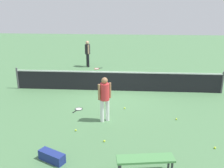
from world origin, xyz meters
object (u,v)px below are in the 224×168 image
(tennis_ball_near_player, at_px, (125,108))
(player_far_side, at_px, (88,52))
(tennis_ball_stray_left, at_px, (102,101))
(equipment_bag, at_px, (53,157))
(courtside_bench, at_px, (145,160))
(tennis_ball_baseline, at_px, (215,148))
(tennis_ball_stray_right, at_px, (104,141))
(player_near_side, at_px, (105,96))
(tennis_racket_near_player, at_px, (78,109))
(tennis_ball_midcourt, at_px, (176,119))
(tennis_ball_by_net, at_px, (76,130))
(tennis_racket_far_player, at_px, (97,69))

(tennis_ball_near_player, bearing_deg, player_far_side, 110.91)
(tennis_ball_stray_left, xyz_separation_m, equipment_bag, (-0.91, -4.56, 0.11))
(player_far_side, bearing_deg, courtside_bench, -73.67)
(tennis_ball_baseline, distance_m, tennis_ball_stray_right, 3.42)
(player_far_side, bearing_deg, tennis_ball_near_player, -69.09)
(tennis_ball_near_player, xyz_separation_m, tennis_ball_baseline, (2.83, -2.84, 0.00))
(player_near_side, bearing_deg, tennis_racket_near_player, 140.64)
(tennis_ball_baseline, distance_m, courtside_bench, 2.61)
(tennis_ball_midcourt, distance_m, tennis_ball_stray_right, 3.11)
(tennis_racket_near_player, bearing_deg, courtside_bench, -57.66)
(player_far_side, bearing_deg, tennis_ball_midcourt, -59.25)
(tennis_ball_by_net, distance_m, courtside_bench, 3.16)
(player_near_side, distance_m, tennis_ball_near_player, 1.68)
(tennis_ball_near_player, xyz_separation_m, tennis_ball_midcourt, (1.97, -0.90, 0.00))
(tennis_ball_near_player, xyz_separation_m, tennis_ball_by_net, (-1.65, -2.02, 0.00))
(tennis_ball_stray_right, relative_size, courtside_bench, 0.04)
(player_near_side, xyz_separation_m, courtside_bench, (1.34, -3.02, -0.59))
(tennis_racket_near_player, xyz_separation_m, tennis_racket_far_player, (-0.00, 6.41, 0.00))
(tennis_racket_near_player, xyz_separation_m, courtside_bench, (2.53, -3.99, 0.40))
(tennis_ball_stray_left, height_order, courtside_bench, courtside_bench)
(tennis_ball_baseline, xyz_separation_m, courtside_bench, (-2.20, -1.35, 0.38))
(tennis_racket_far_player, xyz_separation_m, equipment_bag, (-0.03, -10.03, 0.13))
(tennis_ball_near_player, distance_m, tennis_ball_stray_right, 2.74)
(tennis_racket_near_player, xyz_separation_m, tennis_ball_stray_left, (0.87, 0.95, 0.02))
(tennis_racket_far_player, distance_m, tennis_ball_baseline, 10.22)
(tennis_ball_near_player, xyz_separation_m, equipment_bag, (-1.94, -3.81, 0.11))
(player_far_side, distance_m, tennis_ball_by_net, 8.86)
(tennis_ball_by_net, height_order, tennis_ball_stray_left, same)
(player_near_side, bearing_deg, tennis_ball_by_net, -137.64)
(player_near_side, relative_size, tennis_ball_stray_left, 25.76)
(tennis_ball_by_net, relative_size, courtside_bench, 0.04)
(tennis_racket_near_player, bearing_deg, tennis_ball_stray_right, -62.16)
(player_near_side, relative_size, tennis_ball_near_player, 25.76)
(tennis_ball_stray_left, bearing_deg, tennis_racket_far_player, 99.11)
(tennis_ball_by_net, distance_m, tennis_ball_stray_left, 2.84)
(tennis_ball_stray_right, bearing_deg, tennis_ball_baseline, -2.76)
(player_far_side, bearing_deg, tennis_ball_stray_right, -78.10)
(tennis_ball_baseline, bearing_deg, tennis_ball_near_player, 134.91)
(player_near_side, distance_m, tennis_racket_near_player, 1.83)
(tennis_ball_near_player, distance_m, tennis_ball_baseline, 4.00)
(tennis_racket_near_player, height_order, tennis_ball_by_net, tennis_ball_by_net)
(tennis_ball_stray_right, height_order, courtside_bench, courtside_bench)
(tennis_ball_midcourt, bearing_deg, tennis_ball_near_player, 155.40)
(tennis_ball_near_player, relative_size, tennis_ball_baseline, 1.00)
(tennis_racket_far_player, bearing_deg, tennis_racket_near_player, -89.96)
(tennis_ball_midcourt, distance_m, courtside_bench, 3.57)
(player_far_side, height_order, tennis_ball_midcourt, player_far_side)
(tennis_ball_by_net, bearing_deg, tennis_ball_stray_right, -31.71)
(tennis_ball_midcourt, relative_size, tennis_ball_stray_right, 1.00)
(tennis_racket_far_player, distance_m, courtside_bench, 10.71)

